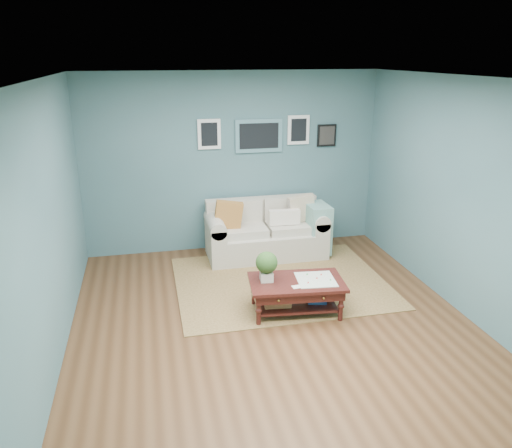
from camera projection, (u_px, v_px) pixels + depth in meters
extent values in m
plane|color=brown|center=(273.00, 323.00, 5.70)|extent=(5.00, 5.00, 0.00)
plane|color=white|center=(276.00, 78.00, 4.83)|extent=(5.00, 5.00, 0.00)
cube|color=#3B6066|center=(233.00, 163.00, 7.57)|extent=(4.50, 0.02, 2.70)
cube|color=#3B6066|center=(381.00, 334.00, 2.96)|extent=(4.50, 0.02, 2.70)
cube|color=#3B6066|center=(49.00, 226.00, 4.80)|extent=(0.02, 5.00, 2.70)
cube|color=#3B6066|center=(464.00, 198.00, 5.73)|extent=(0.02, 5.00, 2.70)
cube|color=slate|center=(259.00, 136.00, 7.50)|extent=(0.72, 0.03, 0.50)
cube|color=black|center=(259.00, 136.00, 7.48)|extent=(0.60, 0.01, 0.38)
cube|color=white|center=(209.00, 134.00, 7.33)|extent=(0.34, 0.03, 0.44)
cube|color=white|center=(298.00, 130.00, 7.61)|extent=(0.34, 0.03, 0.44)
cube|color=black|center=(327.00, 135.00, 7.73)|extent=(0.30, 0.03, 0.34)
cube|color=brown|center=(280.00, 282.00, 6.72)|extent=(2.77, 2.22, 0.01)
cube|color=beige|center=(266.00, 244.00, 7.56)|extent=(1.31, 0.81, 0.39)
cube|color=beige|center=(261.00, 211.00, 7.71)|extent=(1.72, 0.20, 0.44)
cube|color=beige|center=(216.00, 242.00, 7.37)|extent=(0.22, 0.81, 0.57)
cube|color=beige|center=(314.00, 234.00, 7.69)|extent=(0.22, 0.81, 0.57)
cylinder|color=beige|center=(215.00, 224.00, 7.28)|extent=(0.24, 0.81, 0.24)
cylinder|color=beige|center=(315.00, 216.00, 7.59)|extent=(0.24, 0.81, 0.24)
cube|color=beige|center=(244.00, 231.00, 7.35)|extent=(0.66, 0.52, 0.12)
cube|color=beige|center=(289.00, 227.00, 7.50)|extent=(0.66, 0.52, 0.12)
cube|color=beige|center=(240.00, 211.00, 7.52)|extent=(0.66, 0.11, 0.33)
cube|color=beige|center=(285.00, 208.00, 7.66)|extent=(0.66, 0.11, 0.33)
cube|color=#C26B29|center=(228.00, 215.00, 7.23)|extent=(0.45, 0.16, 0.44)
cube|color=beige|center=(301.00, 208.00, 7.52)|extent=(0.44, 0.17, 0.43)
cube|color=#F0E2CF|center=(284.00, 217.00, 7.39)|extent=(0.46, 0.11, 0.22)
cube|color=#85BDB3|center=(317.00, 228.00, 7.54)|extent=(0.31, 0.51, 0.74)
cube|color=black|center=(296.00, 282.00, 5.83)|extent=(1.16, 0.75, 0.04)
cube|color=black|center=(296.00, 288.00, 5.85)|extent=(1.08, 0.67, 0.11)
cube|color=black|center=(296.00, 304.00, 5.92)|extent=(0.98, 0.57, 0.02)
sphere|color=gold|center=(279.00, 301.00, 5.55)|extent=(0.03, 0.03, 0.03)
sphere|color=gold|center=(324.00, 298.00, 5.60)|extent=(0.03, 0.03, 0.03)
cylinder|color=black|center=(259.00, 310.00, 5.61)|extent=(0.05, 0.05, 0.38)
cylinder|color=black|center=(341.00, 306.00, 5.71)|extent=(0.05, 0.05, 0.38)
cylinder|color=black|center=(254.00, 291.00, 6.08)|extent=(0.05, 0.05, 0.38)
cylinder|color=black|center=(330.00, 287.00, 6.18)|extent=(0.05, 0.05, 0.38)
cube|color=silver|center=(267.00, 276.00, 5.81)|extent=(0.16, 0.16, 0.11)
sphere|color=#284B1C|center=(267.00, 262.00, 5.75)|extent=(0.26, 0.26, 0.26)
cube|color=silver|center=(316.00, 279.00, 5.85)|extent=(0.48, 0.48, 0.01)
cube|color=#B8774A|center=(277.00, 298.00, 5.86)|extent=(0.33, 0.25, 0.18)
cube|color=#244E90|center=(317.00, 298.00, 5.95)|extent=(0.24, 0.19, 0.10)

